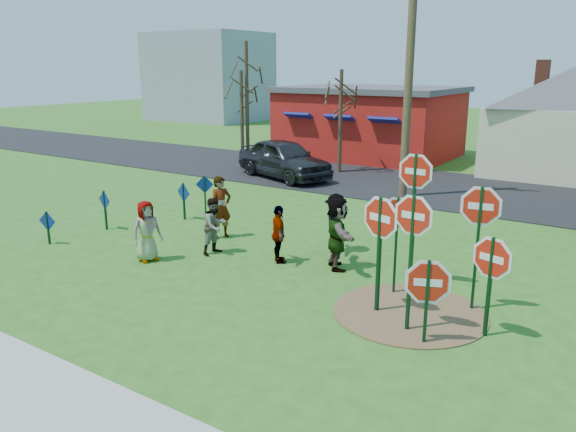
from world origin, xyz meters
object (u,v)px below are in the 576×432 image
at_px(stop_sign_c, 413,232).
at_px(utility_pole, 410,57).
at_px(stop_sign_a, 380,229).
at_px(stop_sign_b, 415,186).
at_px(stop_sign_d, 480,217).
at_px(suv, 284,159).
at_px(person_b, 221,207).
at_px(person_a, 147,231).

height_order(stop_sign_c, utility_pole, utility_pole).
relative_size(stop_sign_a, stop_sign_b, 0.81).
bearing_deg(stop_sign_d, suv, 129.94).
height_order(stop_sign_a, stop_sign_d, stop_sign_d).
xyz_separation_m(person_b, suv, (-3.53, 8.65, -0.01)).
xyz_separation_m(stop_sign_b, suv, (-9.71, 9.14, -1.48)).
height_order(person_a, utility_pole, utility_pole).
bearing_deg(stop_sign_b, person_a, -160.46).
relative_size(person_b, suv, 0.36).
height_order(stop_sign_a, person_a, stop_sign_a).
distance_m(person_a, suv, 11.80).
height_order(stop_sign_a, stop_sign_b, stop_sign_b).
bearing_deg(stop_sign_b, stop_sign_d, -18.31).
relative_size(person_a, person_b, 0.87).
bearing_deg(person_b, person_a, -167.14).
xyz_separation_m(stop_sign_c, suv, (-10.56, 11.41, -1.10)).
bearing_deg(utility_pole, suv, 175.05).
distance_m(stop_sign_a, stop_sign_c, 1.02).
xyz_separation_m(person_a, suv, (-3.24, 11.34, 0.11)).
relative_size(stop_sign_d, person_b, 1.51).
height_order(stop_sign_a, suv, stop_sign_a).
distance_m(stop_sign_a, person_b, 6.63).
relative_size(stop_sign_a, person_a, 1.62).
bearing_deg(stop_sign_d, person_a, -178.09).
xyz_separation_m(stop_sign_d, person_a, (-8.10, -1.64, -1.22)).
height_order(person_a, suv, suv).
height_order(suv, utility_pole, utility_pole).
xyz_separation_m(person_a, utility_pole, (2.77, 10.82, 4.51)).
distance_m(stop_sign_b, suv, 13.42).
bearing_deg(suv, stop_sign_a, -119.07).
distance_m(stop_sign_c, person_b, 7.63).
distance_m(stop_sign_a, person_a, 6.54).
bearing_deg(stop_sign_a, stop_sign_b, 105.10).
xyz_separation_m(stop_sign_b, stop_sign_c, (0.86, -2.27, -0.38)).
height_order(stop_sign_b, stop_sign_d, stop_sign_b).
height_order(stop_sign_d, suv, stop_sign_d).
relative_size(person_a, utility_pole, 0.16).
xyz_separation_m(stop_sign_b, stop_sign_d, (1.64, -0.57, -0.36)).
height_order(stop_sign_d, person_b, stop_sign_d).
bearing_deg(person_a, stop_sign_a, -68.68).
bearing_deg(person_a, stop_sign_d, -60.99).
bearing_deg(utility_pole, person_b, -106.96).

